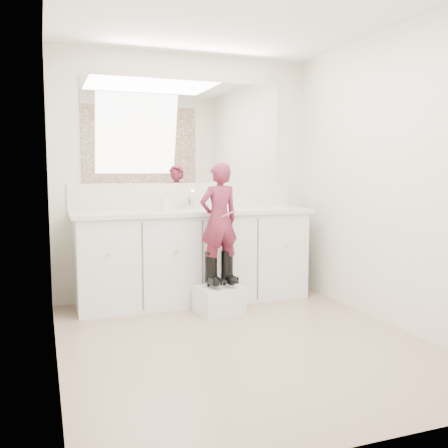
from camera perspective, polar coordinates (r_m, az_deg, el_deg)
name	(u,v)px	position (r m, az deg, el deg)	size (l,w,h in m)	color
floor	(242,341)	(3.81, 2.02, -13.24)	(3.00, 3.00, 0.00)	#886F59
ceiling	(243,6)	(3.77, 2.17, 23.67)	(3.00, 3.00, 0.00)	white
wall_back	(185,177)	(5.02, -4.43, 5.39)	(2.60, 2.60, 0.00)	beige
wall_front	(372,185)	(2.28, 16.54, 4.27)	(2.60, 2.60, 0.00)	beige
wall_left	(51,181)	(3.33, -19.18, 4.70)	(3.00, 3.00, 0.00)	beige
wall_right	(391,178)	(4.26, 18.57, 4.96)	(3.00, 3.00, 0.00)	beige
vanity_cabinet	(194,258)	(4.83, -3.46, -3.88)	(2.20, 0.55, 0.85)	silver
countertop	(194,212)	(4.75, -3.44, 1.38)	(2.28, 0.58, 0.04)	beige
backsplash	(186,195)	(5.01, -4.36, 3.28)	(2.28, 0.03, 0.25)	beige
mirror	(185,132)	(5.02, -4.43, 10.42)	(2.00, 0.02, 1.00)	white
dot_panel	(374,80)	(2.32, 16.74, 15.47)	(2.00, 0.01, 1.20)	#472819
faucet	(189,204)	(4.91, -4.00, 2.34)	(0.08, 0.08, 0.10)	silver
cup	(219,205)	(4.87, -0.59, 2.21)	(0.09, 0.09, 0.08)	beige
soap_bottle	(166,201)	(4.67, -6.59, 2.60)	(0.08, 0.08, 0.18)	silver
step_stool	(219,300)	(4.47, -0.55, -8.66)	(0.38, 0.32, 0.24)	silver
boot_left	(211,269)	(4.39, -1.50, -5.21)	(0.12, 0.21, 0.32)	black
boot_right	(227,268)	(4.44, 0.34, -5.08)	(0.12, 0.21, 0.32)	black
toddler	(219,220)	(4.35, -0.58, 0.49)	(0.36, 0.24, 0.99)	#962E53
toothbrush	(229,214)	(4.31, 0.58, 1.19)	(0.01, 0.01, 0.14)	#CA4E88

